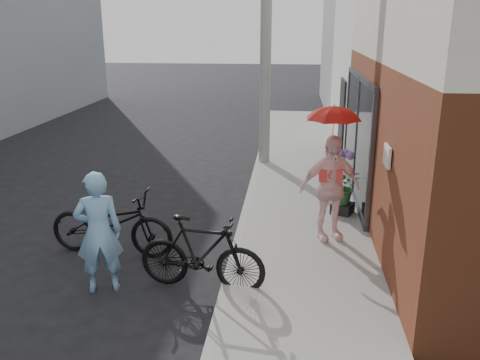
% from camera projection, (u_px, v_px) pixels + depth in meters
% --- Properties ---
extents(ground, '(80.00, 80.00, 0.00)m').
position_uv_depth(ground, '(171.00, 267.00, 7.87)').
color(ground, black).
rests_on(ground, ground).
extents(sidewalk, '(2.20, 24.00, 0.12)m').
position_uv_depth(sidewalk, '(305.00, 221.00, 9.54)').
color(sidewalk, '#989892').
rests_on(sidewalk, ground).
extents(curb, '(0.12, 24.00, 0.12)m').
position_uv_depth(curb, '(244.00, 219.00, 9.66)').
color(curb, '#9E9E99').
rests_on(curb, ground).
extents(east_building_far, '(8.00, 8.00, 7.00)m').
position_uv_depth(east_building_far, '(424.00, 25.00, 21.31)').
color(east_building_far, gray).
rests_on(east_building_far, ground).
extents(utility_pole, '(0.28, 0.28, 7.00)m').
position_uv_depth(utility_pole, '(266.00, 28.00, 12.41)').
color(utility_pole, '#9E9E99').
rests_on(utility_pole, ground).
extents(officer, '(0.74, 0.61, 1.75)m').
position_uv_depth(officer, '(99.00, 232.00, 6.97)').
color(officer, '#7CB2DC').
rests_on(officer, ground).
extents(bike_left, '(2.11, 0.88, 1.08)m').
position_uv_depth(bike_left, '(111.00, 223.00, 8.18)').
color(bike_left, black).
rests_on(bike_left, ground).
extents(bike_right, '(1.88, 0.76, 1.10)m').
position_uv_depth(bike_right, '(202.00, 254.00, 7.08)').
color(bike_right, black).
rests_on(bike_right, ground).
extents(kimono_woman, '(1.14, 0.77, 1.79)m').
position_uv_depth(kimono_woman, '(330.00, 188.00, 8.38)').
color(kimono_woman, '#FFD5D6').
rests_on(kimono_woman, sidewalk).
extents(parasol, '(0.85, 0.85, 0.75)m').
position_uv_depth(parasol, '(334.00, 112.00, 8.01)').
color(parasol, red).
rests_on(parasol, kimono_woman).
extents(planter, '(0.50, 0.50, 0.20)m').
position_uv_depth(planter, '(342.00, 208.00, 9.75)').
color(planter, black).
rests_on(planter, sidewalk).
extents(potted_plant, '(0.62, 0.54, 0.69)m').
position_uv_depth(potted_plant, '(344.00, 186.00, 9.62)').
color(potted_plant, '#2B6C31').
rests_on(potted_plant, planter).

